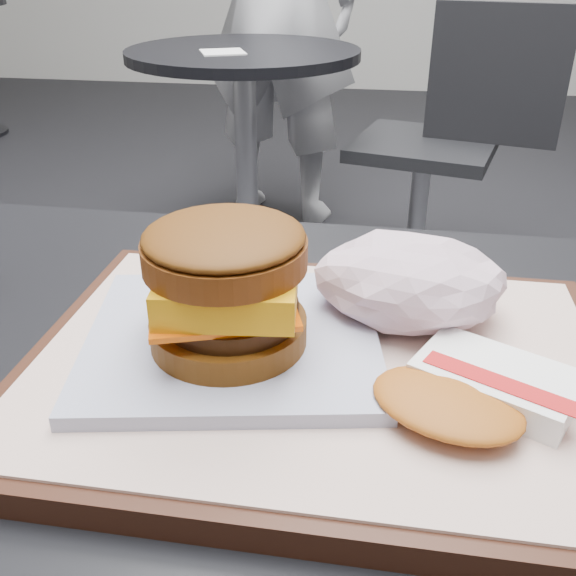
% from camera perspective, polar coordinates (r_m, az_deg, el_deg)
% --- Properties ---
extents(serving_tray, '(0.38, 0.28, 0.02)m').
position_cam_1_polar(serving_tray, '(0.42, 2.65, -7.21)').
color(serving_tray, black).
rests_on(serving_tray, customer_table).
extents(breakfast_sandwich, '(0.22, 0.20, 0.09)m').
position_cam_1_polar(breakfast_sandwich, '(0.40, -5.27, -0.97)').
color(breakfast_sandwich, silver).
rests_on(breakfast_sandwich, serving_tray).
extents(hash_brown, '(0.13, 0.12, 0.02)m').
position_cam_1_polar(hash_brown, '(0.39, 16.21, -8.74)').
color(hash_brown, white).
rests_on(hash_brown, serving_tray).
extents(crumpled_wrapper, '(0.13, 0.10, 0.06)m').
position_cam_1_polar(crumpled_wrapper, '(0.45, 10.80, 0.60)').
color(crumpled_wrapper, silver).
rests_on(crumpled_wrapper, serving_tray).
extents(neighbor_table, '(0.70, 0.70, 0.75)m').
position_cam_1_polar(neighbor_table, '(2.07, -3.83, 15.01)').
color(neighbor_table, black).
rests_on(neighbor_table, ground).
extents(napkin, '(0.16, 0.16, 0.00)m').
position_cam_1_polar(napkin, '(1.95, -5.83, 20.14)').
color(napkin, white).
rests_on(napkin, neighbor_table).
extents(neighbor_chair, '(0.64, 0.51, 0.88)m').
position_cam_1_polar(neighbor_chair, '(2.11, 14.06, 13.37)').
color(neighbor_chair, '#A4A4A9').
rests_on(neighbor_chair, ground).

